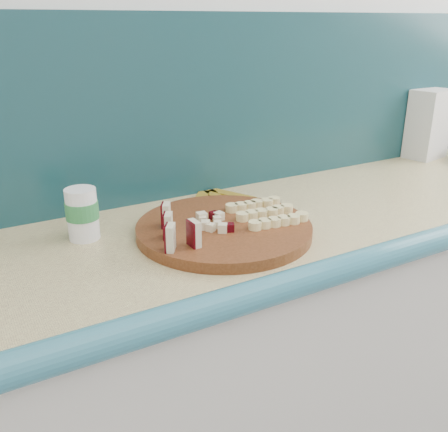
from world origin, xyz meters
TOP-DOWN VIEW (x-y plane):
  - kitchen_counter at (0.10, 1.50)m, footprint 2.20×0.63m
  - backsplash at (0.10, 1.79)m, footprint 2.20×0.02m
  - cutting_board at (-0.28, 1.48)m, footprint 0.45×0.45m
  - apple_wedges at (-0.42, 1.45)m, footprint 0.07×0.16m
  - apple_chunks at (-0.30, 1.48)m, footprint 0.06×0.07m
  - banana_slices at (-0.16, 1.47)m, footprint 0.17×0.17m
  - flour_bag at (0.73, 1.73)m, footprint 0.16×0.13m
  - canister at (-0.57, 1.62)m, footprint 0.08×0.08m
  - banana_peel at (-0.17, 1.72)m, footprint 0.21×0.18m

SIDE VIEW (x-z plane):
  - kitchen_counter at x=0.10m, z-range 0.00..0.91m
  - banana_peel at x=-0.17m, z-range 0.91..0.92m
  - cutting_board at x=-0.28m, z-range 0.91..0.94m
  - banana_slices at x=-0.16m, z-range 0.94..0.96m
  - apple_chunks at x=-0.30m, z-range 0.94..0.96m
  - apple_wedges at x=-0.42m, z-range 0.94..0.99m
  - canister at x=-0.57m, z-range 0.91..1.04m
  - flour_bag at x=0.73m, z-range 0.91..1.16m
  - backsplash at x=0.10m, z-range 0.91..1.41m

